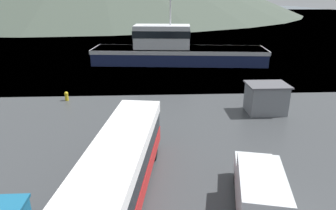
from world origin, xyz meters
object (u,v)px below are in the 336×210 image
at_px(tour_bus, 118,172).
at_px(fishing_boat, 175,50).
at_px(dock_kiosk, 266,98).
at_px(delivery_van, 259,189).

height_order(tour_bus, fishing_boat, fishing_boat).
distance_m(tour_bus, dock_kiosk, 16.17).
height_order(delivery_van, dock_kiosk, dock_kiosk).
distance_m(tour_bus, fishing_boat, 32.01).
relative_size(delivery_van, dock_kiosk, 1.72).
distance_m(fishing_boat, dock_kiosk, 21.07).
bearing_deg(delivery_van, tour_bus, -174.10).
bearing_deg(fishing_boat, delivery_van, 8.30).
distance_m(delivery_van, fishing_boat, 32.46).
bearing_deg(tour_bus, fishing_boat, 89.53).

